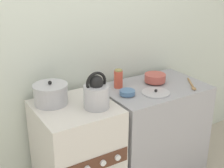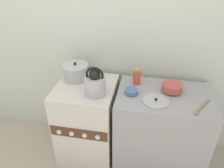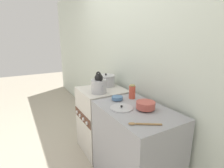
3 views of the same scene
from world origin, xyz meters
name	(u,v)px [view 1 (image 1 of 3)]	position (x,y,z in m)	size (l,w,h in m)	color
wall_back	(52,45)	(0.00, 0.65, 1.25)	(7.00, 0.06, 2.50)	silver
stove	(77,157)	(0.00, 0.28, 0.44)	(0.56, 0.59, 0.88)	beige
counter	(152,132)	(0.74, 0.29, 0.43)	(0.86, 0.58, 0.87)	#99999E
kettle	(97,94)	(0.13, 0.18, 0.98)	(0.23, 0.18, 0.27)	#B2B2B7
cooking_pot	(51,94)	(-0.13, 0.41, 0.95)	(0.25, 0.25, 0.18)	#B2B2B7
enamel_bowl	(155,78)	(0.79, 0.35, 0.91)	(0.18, 0.18, 0.08)	#B75147
small_ceramic_bowl	(127,92)	(0.44, 0.25, 0.89)	(0.12, 0.12, 0.04)	#4C729E
storage_jar	(118,79)	(0.47, 0.43, 0.95)	(0.07, 0.07, 0.16)	#CC4C38
loose_pot_lid	(156,93)	(0.66, 0.17, 0.87)	(0.22, 0.22, 0.03)	#B2B2B7
wooden_spoon	(192,85)	(1.02, 0.13, 0.88)	(0.17, 0.24, 0.02)	#A37A4C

